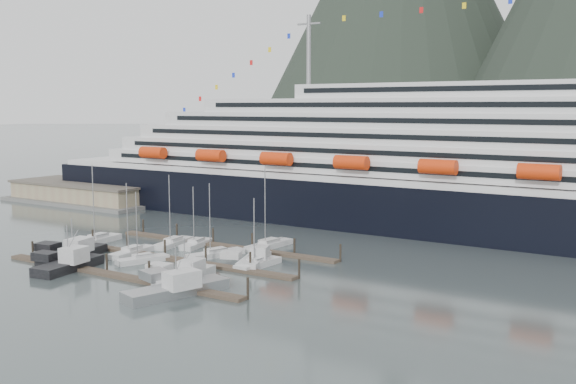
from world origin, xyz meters
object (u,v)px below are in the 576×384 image
(trawler_a, at_px, (72,253))
(sailboat_g, at_px, (269,245))
(sailboat_h, at_px, (258,264))
(sailboat_a, at_px, (98,240))
(sailboat_d, at_px, (216,254))
(trawler_e, at_px, (253,260))
(sailboat_e, at_px, (173,243))
(trawler_d, at_px, (184,275))
(trawler_c, at_px, (176,288))
(sailboat_f, at_px, (196,244))
(warehouse, at_px, (86,194))
(trawler_b, at_px, (68,264))
(cruise_ship, at_px, (478,174))
(sailboat_b, at_px, (132,253))
(sailboat_c, at_px, (143,260))

(trawler_a, bearing_deg, sailboat_g, -53.32)
(sailboat_h, bearing_deg, sailboat_a, 93.12)
(sailboat_d, relative_size, trawler_e, 1.23)
(sailboat_e, relative_size, trawler_d, 1.12)
(trawler_c, bearing_deg, trawler_e, 20.35)
(sailboat_a, height_order, sailboat_f, sailboat_a)
(sailboat_h, bearing_deg, warehouse, 68.96)
(sailboat_a, distance_m, sailboat_d, 26.32)
(trawler_b, relative_size, trawler_c, 0.82)
(warehouse, distance_m, trawler_c, 97.85)
(sailboat_f, relative_size, sailboat_g, 0.78)
(sailboat_d, xyz_separation_m, trawler_a, (-19.55, -14.26, 0.55))
(cruise_ship, height_order, sailboat_b, cruise_ship)
(sailboat_g, distance_m, trawler_b, 35.49)
(sailboat_e, relative_size, sailboat_g, 0.91)
(warehouse, relative_size, trawler_e, 4.28)
(sailboat_g, bearing_deg, trawler_d, -169.67)
(sailboat_c, bearing_deg, warehouse, 77.95)
(sailboat_e, xyz_separation_m, sailboat_h, (22.82, -5.16, -0.01))
(sailboat_e, distance_m, sailboat_g, 17.88)
(sailboat_f, height_order, trawler_c, sailboat_f)
(sailboat_f, bearing_deg, trawler_b, 156.45)
(sailboat_g, bearing_deg, warehouse, 77.97)
(sailboat_c, xyz_separation_m, trawler_d, (13.79, -5.36, 0.50))
(warehouse, relative_size, sailboat_d, 3.49)
(sailboat_e, bearing_deg, sailboat_g, -73.23)
(sailboat_h, height_order, trawler_e, sailboat_h)
(cruise_ship, relative_size, sailboat_e, 15.29)
(sailboat_a, xyz_separation_m, sailboat_c, (18.64, -7.18, -0.05))
(sailboat_a, bearing_deg, cruise_ship, -55.52)
(sailboat_b, height_order, trawler_c, sailboat_b)
(trawler_a, height_order, trawler_e, trawler_a)
(sailboat_d, height_order, trawler_e, sailboat_d)
(sailboat_g, relative_size, trawler_d, 1.22)
(sailboat_g, distance_m, trawler_d, 26.37)
(sailboat_d, distance_m, sailboat_g, 11.63)
(cruise_ship, distance_m, trawler_b, 80.36)
(sailboat_c, xyz_separation_m, sailboat_f, (-0.74, 14.47, 0.00))
(trawler_e, bearing_deg, trawler_c, 163.28)
(sailboat_c, distance_m, trawler_a, 12.82)
(warehouse, height_order, sailboat_e, sailboat_e)
(sailboat_b, bearing_deg, trawler_b, 171.82)
(sailboat_h, xyz_separation_m, trawler_e, (-1.45, 0.74, 0.45))
(sailboat_c, relative_size, sailboat_d, 0.93)
(sailboat_b, height_order, sailboat_h, sailboat_b)
(trawler_e, bearing_deg, trawler_a, 94.14)
(cruise_ship, bearing_deg, sailboat_c, -124.52)
(cruise_ship, bearing_deg, trawler_b, -124.02)
(sailboat_g, xyz_separation_m, sailboat_h, (6.82, -13.15, -0.02))
(warehouse, bearing_deg, sailboat_a, -38.42)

